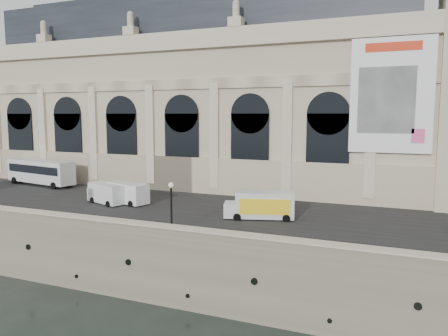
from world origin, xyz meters
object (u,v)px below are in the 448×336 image
(van_b, at_px, (106,193))
(lamp_right, at_px, (171,209))
(van_c, at_px, (126,193))
(box_truck, at_px, (261,205))
(bus_left, at_px, (41,171))

(van_b, relative_size, lamp_right, 1.24)
(van_c, bearing_deg, box_truck, -4.40)
(lamp_right, bearing_deg, box_truck, 57.49)
(bus_left, height_order, van_c, bus_left)
(van_c, height_order, box_truck, box_truck)
(bus_left, height_order, box_truck, bus_left)
(bus_left, relative_size, van_b, 2.25)
(van_c, relative_size, lamp_right, 1.27)
(box_truck, height_order, lamp_right, lamp_right)
(bus_left, relative_size, box_truck, 1.78)
(van_b, bearing_deg, bus_left, 157.16)
(van_b, relative_size, van_c, 0.97)
(bus_left, bearing_deg, box_truck, -11.90)
(van_b, bearing_deg, box_truck, -1.24)
(bus_left, bearing_deg, lamp_right, -27.51)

